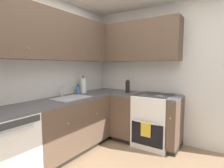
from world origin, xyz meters
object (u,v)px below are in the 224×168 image
oven_range (154,120)px  paper_towel_roll (83,86)px  soap_bottle (78,90)px  oil_bottle (128,87)px  dishwasher (4,151)px

oven_range → paper_towel_roll: (-0.52, 1.20, 0.58)m
soap_bottle → oil_bottle: size_ratio=0.69×
soap_bottle → paper_towel_roll: (0.13, -0.02, 0.07)m
dishwasher → oil_bottle: (2.04, -0.51, 0.58)m
oven_range → paper_towel_roll: 1.43m
dishwasher → oil_bottle: oil_bottle is taller
dishwasher → oil_bottle: size_ratio=3.51×
oil_bottle → paper_towel_roll: bearing=127.0°
dishwasher → oven_range: (2.06, -1.04, 0.02)m
soap_bottle → paper_towel_roll: paper_towel_roll is taller
oven_range → oil_bottle: 0.77m
paper_towel_roll → oil_bottle: bearing=-53.0°
dishwasher → oil_bottle: 2.18m
dishwasher → soap_bottle: soap_bottle is taller
dishwasher → oven_range: size_ratio=0.82×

